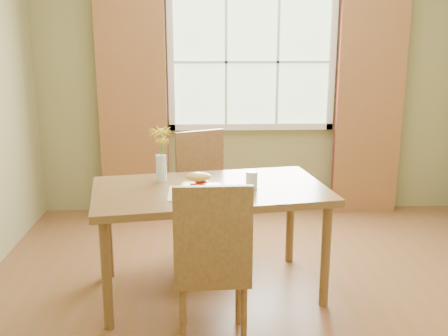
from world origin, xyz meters
TOP-DOWN VIEW (x-y plane):
  - room at (0.00, 0.00)m, footprint 4.24×3.84m
  - window at (0.00, 1.87)m, footprint 1.62×0.06m
  - curtain_left at (-1.15, 1.78)m, footprint 0.65×0.08m
  - curtain_right at (1.15, 1.78)m, footprint 0.65×0.08m
  - dining_table at (-0.43, 0.13)m, footprint 1.68×1.12m
  - chair_near at (-0.43, -0.58)m, footprint 0.43×0.43m
  - chair_far at (-0.46, 0.83)m, footprint 0.55×0.55m
  - placemat at (-0.48, -0.00)m, footprint 0.46×0.34m
  - plate at (-0.51, 0.03)m, footprint 0.31×0.31m
  - croissant_sandwich at (-0.51, -0.02)m, footprint 0.18×0.12m
  - water_glass at (-0.15, 0.10)m, footprint 0.08×0.08m
  - flower_vase at (-0.77, 0.30)m, footprint 0.16×0.16m

SIDE VIEW (x-z plane):
  - chair_far at x=-0.46m, z-range 0.05..1.05m
  - chair_near at x=-0.43m, z-range 0.05..1.06m
  - dining_table at x=-0.43m, z-range 0.30..1.06m
  - placemat at x=-0.48m, z-range 0.76..0.77m
  - plate at x=-0.51m, z-range 0.77..0.78m
  - water_glass at x=-0.15m, z-range 0.76..0.88m
  - croissant_sandwich at x=-0.51m, z-range 0.78..0.90m
  - flower_vase at x=-0.77m, z-range 0.80..1.18m
  - curtain_left at x=-1.15m, z-range 0.00..2.20m
  - curtain_right at x=1.15m, z-range 0.00..2.20m
  - room at x=0.00m, z-range -0.02..2.72m
  - window at x=0.00m, z-range 0.84..2.16m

